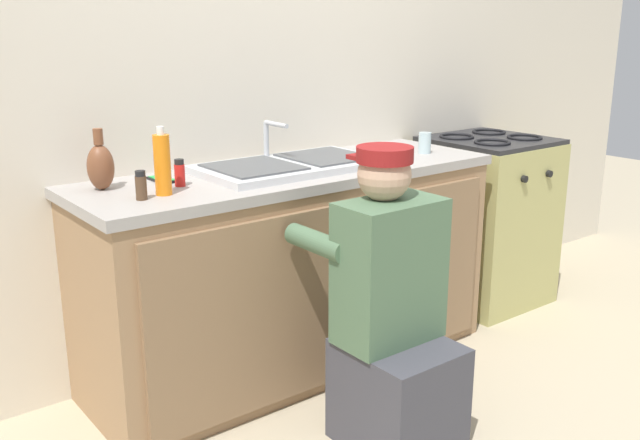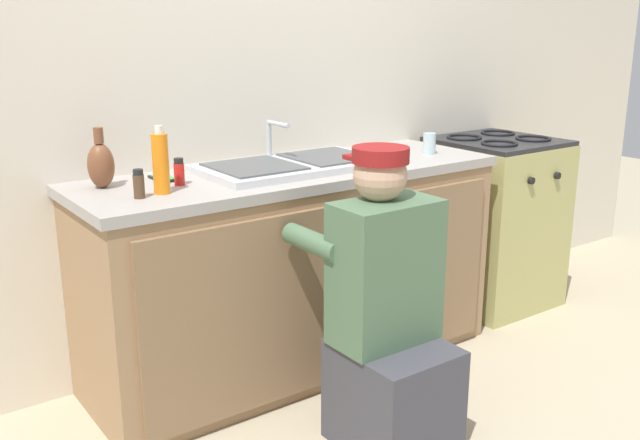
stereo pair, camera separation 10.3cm
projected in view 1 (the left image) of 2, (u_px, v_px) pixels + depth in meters
ground_plane at (334, 388)px, 3.06m from camera, size 12.00×12.00×0.00m
back_wall at (245, 83)px, 3.22m from camera, size 6.00×0.10×2.50m
counter_cabinet at (294, 274)px, 3.17m from camera, size 1.85×0.62×0.87m
countertop at (291, 174)px, 3.05m from camera, size 1.89×0.62×0.04m
sink_double_basin at (291, 165)px, 3.04m from camera, size 0.80×0.44×0.19m
stove_range at (485, 220)px, 3.94m from camera, size 0.59×0.62×0.93m
plumber_person at (392, 325)px, 2.57m from camera, size 0.42×0.61×1.10m
spice_bottle_red at (180, 173)px, 2.72m from camera, size 0.04×0.04×0.10m
water_glass at (425, 143)px, 3.40m from camera, size 0.06×0.06×0.10m
spice_bottle_pepper at (141, 186)px, 2.51m from camera, size 0.04×0.04×0.10m
soap_bottle_orange at (162, 164)px, 2.57m from camera, size 0.06×0.06×0.25m
cell_phone at (162, 179)px, 2.82m from camera, size 0.07×0.14×0.01m
vase_decorative at (101, 166)px, 2.65m from camera, size 0.10×0.10×0.23m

